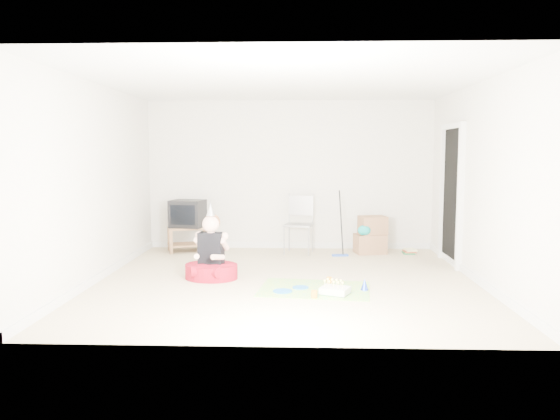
{
  "coord_description": "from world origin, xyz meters",
  "views": [
    {
      "loc": [
        0.17,
        -7.11,
        1.69
      ],
      "look_at": [
        -0.1,
        0.4,
        0.9
      ],
      "focal_mm": 35.0,
      "sensor_mm": 36.0,
      "label": 1
    }
  ],
  "objects_px": {
    "cardboard_boxes": "(371,236)",
    "crt_tv": "(188,214)",
    "tv_stand": "(188,237)",
    "folding_chair": "(299,225)",
    "seated_woman": "(211,262)",
    "birthday_cake": "(335,291)"
  },
  "relations": [
    {
      "from": "seated_woman",
      "to": "birthday_cake",
      "type": "xyz_separation_m",
      "value": [
        1.61,
        -0.79,
        -0.18
      ]
    },
    {
      "from": "cardboard_boxes",
      "to": "crt_tv",
      "type": "bearing_deg",
      "value": 178.88
    },
    {
      "from": "crt_tv",
      "to": "folding_chair",
      "type": "height_order",
      "value": "folding_chair"
    },
    {
      "from": "tv_stand",
      "to": "folding_chair",
      "type": "relative_size",
      "value": 0.77
    },
    {
      "from": "crt_tv",
      "to": "cardboard_boxes",
      "type": "relative_size",
      "value": 0.86
    },
    {
      "from": "tv_stand",
      "to": "crt_tv",
      "type": "xyz_separation_m",
      "value": [
        -0.0,
        0.0,
        0.4
      ]
    },
    {
      "from": "folding_chair",
      "to": "seated_woman",
      "type": "xyz_separation_m",
      "value": [
        -1.17,
        -1.9,
        -0.26
      ]
    },
    {
      "from": "crt_tv",
      "to": "cardboard_boxes",
      "type": "xyz_separation_m",
      "value": [
        3.12,
        -0.06,
        -0.35
      ]
    },
    {
      "from": "crt_tv",
      "to": "cardboard_boxes",
      "type": "height_order",
      "value": "crt_tv"
    },
    {
      "from": "crt_tv",
      "to": "folding_chair",
      "type": "relative_size",
      "value": 0.54
    },
    {
      "from": "tv_stand",
      "to": "seated_woman",
      "type": "relative_size",
      "value": 0.75
    },
    {
      "from": "crt_tv",
      "to": "folding_chair",
      "type": "distance_m",
      "value": 1.91
    },
    {
      "from": "tv_stand",
      "to": "seated_woman",
      "type": "bearing_deg",
      "value": -70.15
    },
    {
      "from": "seated_woman",
      "to": "tv_stand",
      "type": "bearing_deg",
      "value": 109.85
    },
    {
      "from": "birthday_cake",
      "to": "tv_stand",
      "type": "bearing_deg",
      "value": 129.89
    },
    {
      "from": "folding_chair",
      "to": "birthday_cake",
      "type": "xyz_separation_m",
      "value": [
        0.44,
        -2.68,
        -0.44
      ]
    },
    {
      "from": "tv_stand",
      "to": "seated_woman",
      "type": "distance_m",
      "value": 2.14
    },
    {
      "from": "crt_tv",
      "to": "seated_woman",
      "type": "distance_m",
      "value": 2.19
    },
    {
      "from": "crt_tv",
      "to": "tv_stand",
      "type": "bearing_deg",
      "value": -42.69
    },
    {
      "from": "cardboard_boxes",
      "to": "tv_stand",
      "type": "bearing_deg",
      "value": 178.88
    },
    {
      "from": "folding_chair",
      "to": "cardboard_boxes",
      "type": "bearing_deg",
      "value": 2.86
    },
    {
      "from": "birthday_cake",
      "to": "cardboard_boxes",
      "type": "bearing_deg",
      "value": 74.21
    }
  ]
}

